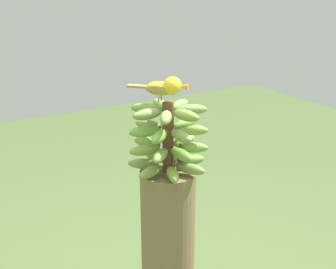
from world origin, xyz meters
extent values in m
cylinder|color=brown|center=(0.00, 0.00, 1.06)|extent=(0.04, 0.04, 0.27)
ellipsoid|color=#6C9B45|center=(0.07, 0.06, 0.96)|extent=(0.11, 0.11, 0.04)
ellipsoid|color=olive|center=(-0.01, 0.09, 0.96)|extent=(0.05, 0.12, 0.04)
ellipsoid|color=olive|center=(-0.08, 0.05, 0.96)|extent=(0.12, 0.10, 0.04)
ellipsoid|color=olive|center=(-0.09, -0.03, 0.96)|extent=(0.12, 0.07, 0.04)
ellipsoid|color=olive|center=(-0.03, -0.09, 0.96)|extent=(0.08, 0.12, 0.04)
ellipsoid|color=olive|center=(0.05, -0.08, 0.96)|extent=(0.09, 0.12, 0.04)
ellipsoid|color=#739D41|center=(0.09, -0.01, 0.96)|extent=(0.12, 0.06, 0.04)
ellipsoid|color=#759B49|center=(0.03, 0.08, 1.03)|extent=(0.08, 0.12, 0.04)
ellipsoid|color=olive|center=(-0.04, 0.08, 1.03)|extent=(0.09, 0.12, 0.04)
ellipsoid|color=olive|center=(-0.09, 0.02, 1.03)|extent=(0.12, 0.06, 0.04)
ellipsoid|color=#779749|center=(-0.07, -0.06, 1.03)|extent=(0.11, 0.11, 0.04)
ellipsoid|color=olive|center=(0.00, -0.09, 1.03)|extent=(0.05, 0.12, 0.04)
ellipsoid|color=#72A03E|center=(0.07, -0.05, 1.03)|extent=(0.12, 0.10, 0.04)
ellipsoid|color=olive|center=(0.09, 0.02, 1.03)|extent=(0.12, 0.07, 0.04)
ellipsoid|color=#70A23D|center=(-0.07, -0.05, 1.10)|extent=(0.11, 0.10, 0.04)
ellipsoid|color=#7E974B|center=(0.00, -0.09, 1.10)|extent=(0.04, 0.12, 0.04)
ellipsoid|color=#7CA03E|center=(0.07, -0.05, 1.10)|extent=(0.12, 0.10, 0.04)
ellipsoid|color=#72A240|center=(0.08, 0.02, 1.10)|extent=(0.12, 0.06, 0.04)
ellipsoid|color=olive|center=(0.04, 0.08, 1.10)|extent=(0.08, 0.12, 0.04)
ellipsoid|color=olive|center=(-0.04, 0.08, 1.10)|extent=(0.09, 0.12, 0.04)
ellipsoid|color=#719F42|center=(-0.08, 0.02, 1.10)|extent=(0.12, 0.06, 0.04)
ellipsoid|color=#719A4B|center=(0.07, 0.04, 1.17)|extent=(0.12, 0.09, 0.04)
ellipsoid|color=#709849|center=(0.01, 0.08, 1.17)|extent=(0.06, 0.12, 0.04)
ellipsoid|color=#709F3C|center=(-0.06, 0.06, 1.17)|extent=(0.11, 0.11, 0.04)
ellipsoid|color=olive|center=(-0.08, 0.00, 1.17)|extent=(0.12, 0.04, 0.04)
ellipsoid|color=#7CA145|center=(-0.05, -0.07, 1.17)|extent=(0.10, 0.12, 0.04)
ellipsoid|color=olive|center=(0.02, -0.08, 1.17)|extent=(0.07, 0.12, 0.04)
ellipsoid|color=#6D9B49|center=(0.08, -0.03, 1.17)|extent=(0.12, 0.08, 0.04)
cone|color=brown|center=(0.03, -0.04, 1.01)|extent=(0.04, 0.04, 0.06)
cone|color=brown|center=(0.03, -0.04, 1.02)|extent=(0.04, 0.04, 0.06)
cylinder|color=#C68933|center=(-0.03, 0.02, 1.21)|extent=(0.00, 0.00, 0.02)
cylinder|color=#C68933|center=(-0.01, 0.04, 1.21)|extent=(0.01, 0.01, 0.02)
ellipsoid|color=yellow|center=(-0.02, 0.03, 1.24)|extent=(0.10, 0.11, 0.05)
ellipsoid|color=olive|center=(-0.04, 0.02, 1.24)|extent=(0.06, 0.06, 0.03)
ellipsoid|color=olive|center=(0.00, 0.05, 1.24)|extent=(0.06, 0.06, 0.03)
cube|color=olive|center=(-0.07, 0.09, 1.24)|extent=(0.07, 0.07, 0.01)
sphere|color=yellow|center=(0.01, -0.01, 1.25)|extent=(0.06, 0.06, 0.06)
sphere|color=black|center=(0.04, 0.00, 1.26)|extent=(0.01, 0.01, 0.01)
cone|color=orange|center=(0.04, -0.04, 1.25)|extent=(0.04, 0.04, 0.02)
camera|label=1|loc=(-0.78, -1.29, 1.60)|focal=47.33mm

